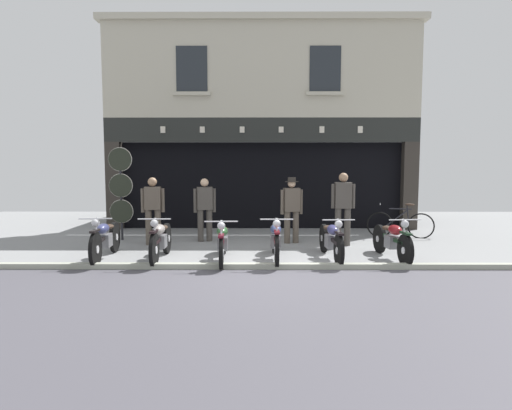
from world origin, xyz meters
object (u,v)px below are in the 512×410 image
(motorcycle_far_left, at_px, (105,238))
(motorcycle_center_left, at_px, (223,241))
(motorcycle_left, at_px, (161,239))
(shopkeeper_center, at_px, (205,207))
(motorcycle_right, at_px, (392,239))
(leaning_bicycle, at_px, (400,224))
(tyre_sign_pole, at_px, (121,187))
(advert_board_near, at_px, (312,170))
(motorcycle_center_right, at_px, (331,239))
(salesman_right, at_px, (292,207))
(salesman_left, at_px, (153,208))
(advert_board_far, at_px, (346,169))
(assistant_far_right, at_px, (343,205))
(motorcycle_center, at_px, (275,239))

(motorcycle_far_left, bearing_deg, motorcycle_center_left, 172.44)
(motorcycle_left, xyz_separation_m, shopkeeper_center, (0.63, 2.20, 0.45))
(motorcycle_right, relative_size, leaning_bicycle, 1.16)
(tyre_sign_pole, bearing_deg, shopkeeper_center, -4.54)
(motorcycle_center_left, distance_m, advert_board_near, 5.39)
(motorcycle_center_right, relative_size, salesman_right, 1.27)
(motorcycle_far_left, distance_m, leaning_bicycle, 7.43)
(salesman_left, bearing_deg, motorcycle_center_right, 150.79)
(salesman_left, distance_m, leaning_bicycle, 6.43)
(advert_board_far, bearing_deg, advert_board_near, -180.00)
(salesman_right, xyz_separation_m, tyre_sign_pole, (-4.32, 0.41, 0.48))
(motorcycle_left, bearing_deg, motorcycle_far_left, -5.30)
(tyre_sign_pole, bearing_deg, leaning_bicycle, 3.43)
(motorcycle_right, distance_m, shopkeeper_center, 4.62)
(assistant_far_right, bearing_deg, salesman_left, 1.08)
(motorcycle_far_left, bearing_deg, advert_board_far, -145.98)
(motorcycle_center_left, height_order, salesman_left, salesman_left)
(motorcycle_center, height_order, tyre_sign_pole, tyre_sign_pole)
(tyre_sign_pole, bearing_deg, motorcycle_center_left, -41.30)
(assistant_far_right, xyz_separation_m, advert_board_far, (0.64, 2.96, 0.84))
(motorcycle_center_left, bearing_deg, salesman_right, -129.56)
(motorcycle_right, height_order, salesman_left, salesman_left)
(salesman_left, relative_size, assistant_far_right, 0.94)
(advert_board_far, bearing_deg, salesman_right, -125.02)
(motorcycle_left, height_order, shopkeeper_center, shopkeeper_center)
(motorcycle_center_left, xyz_separation_m, motorcycle_right, (3.45, 0.15, 0.01))
(motorcycle_center_right, xyz_separation_m, shopkeeper_center, (-2.84, 2.10, 0.46))
(shopkeeper_center, xyz_separation_m, advert_board_near, (2.98, 2.38, 0.88))
(motorcycle_far_left, relative_size, motorcycle_right, 1.08)
(motorcycle_right, bearing_deg, tyre_sign_pole, -25.82)
(assistant_far_right, bearing_deg, motorcycle_center, 45.78)
(motorcycle_left, height_order, motorcycle_center_left, motorcycle_left)
(salesman_left, relative_size, shopkeeper_center, 1.03)
(motorcycle_far_left, distance_m, salesman_right, 4.40)
(salesman_right, relative_size, tyre_sign_pole, 0.69)
(assistant_far_right, bearing_deg, shopkeeper_center, -7.52)
(assistant_far_right, distance_m, advert_board_near, 3.09)
(assistant_far_right, bearing_deg, motorcycle_left, 24.39)
(salesman_right, bearing_deg, leaning_bicycle, -175.70)
(salesman_left, height_order, tyre_sign_pole, tyre_sign_pole)
(salesman_right, bearing_deg, motorcycle_center_right, 98.12)
(shopkeeper_center, relative_size, leaning_bicycle, 0.95)
(motorcycle_left, bearing_deg, tyre_sign_pole, -58.56)
(salesman_left, xyz_separation_m, advert_board_far, (5.19, 2.86, 0.91))
(salesman_left, xyz_separation_m, leaning_bicycle, (6.32, 1.09, -0.54))
(advert_board_far, bearing_deg, motorcycle_center, -116.89)
(motorcycle_center, distance_m, motorcycle_center_right, 1.14)
(motorcycle_right, xyz_separation_m, advert_board_far, (-0.08, 4.50, 1.39))
(salesman_left, height_order, shopkeeper_center, salesman_left)
(motorcycle_center_left, xyz_separation_m, tyre_sign_pole, (-2.79, 2.45, 0.96))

